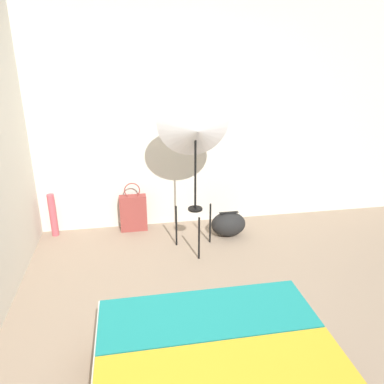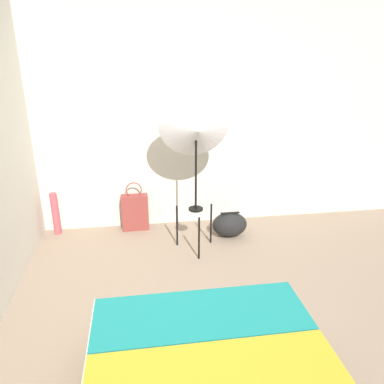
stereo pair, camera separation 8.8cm
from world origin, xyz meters
TOP-DOWN VIEW (x-y plane):
  - ground_plane at (0.00, 0.00)m, footprint 14.00×14.00m
  - wall_back at (0.00, 2.26)m, footprint 8.00×0.05m
  - photo_umbrella at (0.20, 1.55)m, footprint 0.73×0.42m
  - tote_bag at (-0.43, 2.12)m, footprint 0.31×0.13m
  - duffel_bag at (0.62, 1.78)m, footprint 0.39×0.28m
  - paper_roll at (-1.33, 2.13)m, footprint 0.08×0.08m

SIDE VIEW (x-z plane):
  - ground_plane at x=0.00m, z-range 0.00..0.00m
  - duffel_bag at x=0.62m, z-range 0.00..0.28m
  - tote_bag at x=-0.43m, z-range -0.07..0.51m
  - paper_roll at x=-1.33m, z-range 0.00..0.50m
  - wall_back at x=0.00m, z-range 0.00..2.60m
  - photo_umbrella at x=0.20m, z-range 0.46..2.15m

